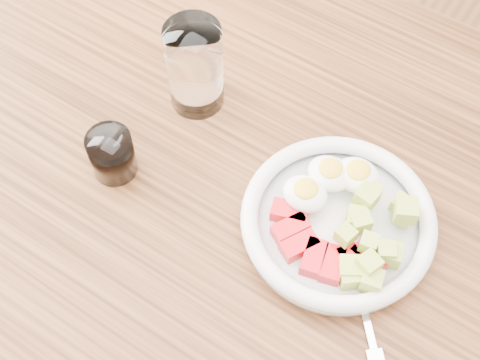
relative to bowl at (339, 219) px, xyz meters
name	(u,v)px	position (x,y,z in m)	size (l,w,h in m)	color
dining_table	(242,235)	(-0.12, -0.03, -0.12)	(1.50, 0.90, 0.77)	brown
bowl	(339,219)	(0.00, 0.00, 0.00)	(0.25, 0.25, 0.06)	white
fork	(361,299)	(0.07, -0.07, -0.02)	(0.12, 0.14, 0.01)	black
water_glass	(195,67)	(-0.27, 0.07, 0.05)	(0.08, 0.08, 0.14)	white
coffee_glass	(112,155)	(-0.29, -0.08, 0.01)	(0.06, 0.06, 0.07)	white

